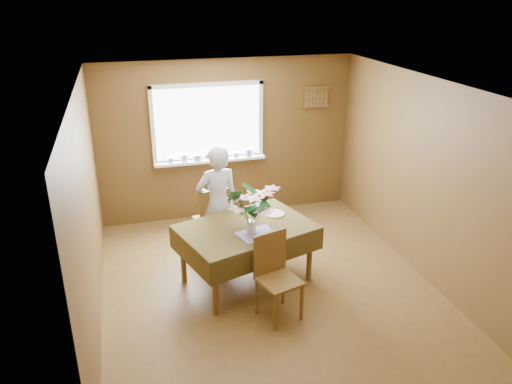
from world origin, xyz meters
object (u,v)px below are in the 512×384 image
object	(u,v)px
chair_near	(275,272)
seated_woman	(217,204)
dining_table	(246,233)
flower_bouquet	(251,207)
chair_far	(213,218)

from	to	relation	value
chair_near	seated_woman	size ratio (longest dim) A/B	0.62
dining_table	seated_woman	world-z (taller)	seated_woman
chair_near	flower_bouquet	distance (m)	0.81
chair_far	flower_bouquet	bearing A→B (deg)	98.55
chair_far	flower_bouquet	world-z (taller)	flower_bouquet
seated_woman	flower_bouquet	size ratio (longest dim) A/B	2.61
dining_table	chair_near	xyz separation A→B (m)	(0.14, -0.75, -0.14)
dining_table	chair_near	bearing A→B (deg)	-96.78
dining_table	chair_far	bearing A→B (deg)	91.29
dining_table	flower_bouquet	world-z (taller)	flower_bouquet
chair_near	seated_woman	xyz separation A→B (m)	(-0.36, 1.44, 0.26)
dining_table	chair_near	size ratio (longest dim) A/B	1.85
chair_near	flower_bouquet	bearing A→B (deg)	85.79
chair_near	seated_woman	distance (m)	1.50
flower_bouquet	chair_far	bearing A→B (deg)	106.45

